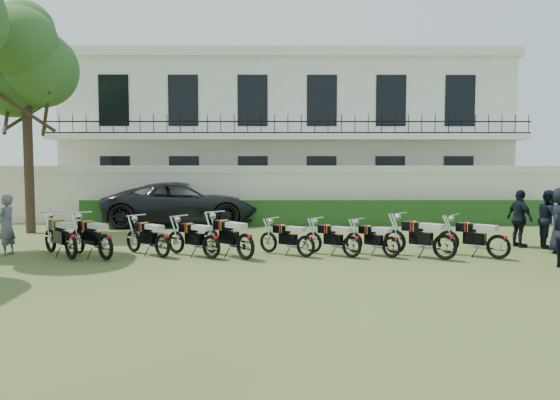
{
  "coord_description": "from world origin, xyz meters",
  "views": [
    {
      "loc": [
        -0.47,
        -13.84,
        2.52
      ],
      "look_at": [
        -0.36,
        2.71,
        1.31
      ],
      "focal_mm": 35.0,
      "sensor_mm": 36.0,
      "label": 1
    }
  ],
  "objects": [
    {
      "name": "motorcycle_9",
      "position": [
        5.15,
        -0.23,
        0.49
      ],
      "size": [
        1.53,
        1.34,
        1.06
      ],
      "rotation": [
        0.0,
        0.0,
        0.86
      ],
      "color": "black",
      "rests_on": "ground"
    },
    {
      "name": "suv",
      "position": [
        -4.16,
        7.41,
        0.83
      ],
      "size": [
        6.22,
        3.33,
        1.66
      ],
      "primitive_type": "imported",
      "rotation": [
        0.0,
        0.0,
        1.67
      ],
      "color": "black",
      "rests_on": "ground"
    },
    {
      "name": "officer_4",
      "position": [
        7.37,
        1.68,
        0.84
      ],
      "size": [
        0.84,
        0.96,
        1.67
      ],
      "primitive_type": "imported",
      "rotation": [
        0.0,
        0.0,
        1.28
      ],
      "color": "black",
      "rests_on": "ground"
    },
    {
      "name": "motorcycle_3",
      "position": [
        -2.12,
        -0.14,
        0.48
      ],
      "size": [
        1.58,
        1.22,
        1.04
      ],
      "rotation": [
        0.0,
        0.0,
        0.93
      ],
      "color": "black",
      "rests_on": "ground"
    },
    {
      "name": "motorcycle_2",
      "position": [
        -3.39,
        0.02,
        0.48
      ],
      "size": [
        1.47,
        1.33,
        1.03
      ],
      "rotation": [
        0.0,
        0.0,
        0.84
      ],
      "color": "black",
      "rests_on": "ground"
    },
    {
      "name": "officer_5",
      "position": [
        6.58,
        1.81,
        0.83
      ],
      "size": [
        0.65,
        1.05,
        1.67
      ],
      "primitive_type": "imported",
      "rotation": [
        0.0,
        0.0,
        1.84
      ],
      "color": "black",
      "rests_on": "ground"
    },
    {
      "name": "ground",
      "position": [
        0.0,
        0.0,
        0.0
      ],
      "size": [
        100.0,
        100.0,
        0.0
      ],
      "primitive_type": "plane",
      "color": "#3B481D",
      "rests_on": "ground"
    },
    {
      "name": "motorcycle_0",
      "position": [
        -5.63,
        -0.25,
        0.53
      ],
      "size": [
        1.47,
        1.63,
        1.14
      ],
      "rotation": [
        0.0,
        0.0,
        0.73
      ],
      "color": "black",
      "rests_on": "ground"
    },
    {
      "name": "building",
      "position": [
        0.0,
        13.96,
        3.71
      ],
      "size": [
        20.4,
        9.6,
        7.4
      ],
      "color": "white",
      "rests_on": "ground"
    },
    {
      "name": "motorcycle_1",
      "position": [
        -4.74,
        -0.34,
        0.52
      ],
      "size": [
        1.58,
        1.48,
        1.13
      ],
      "rotation": [
        0.0,
        0.0,
        0.82
      ],
      "color": "black",
      "rests_on": "ground"
    },
    {
      "name": "tree_west_near",
      "position": [
        -8.96,
        5.0,
        5.89
      ],
      "size": [
        3.4,
        3.2,
        7.9
      ],
      "color": "#473323",
      "rests_on": "ground"
    },
    {
      "name": "motorcycle_5",
      "position": [
        0.29,
        0.08,
        0.44
      ],
      "size": [
        1.47,
        1.12,
        0.96
      ],
      "rotation": [
        0.0,
        0.0,
        0.94
      ],
      "color": "black",
      "rests_on": "ground"
    },
    {
      "name": "motorcycle_6",
      "position": [
        1.46,
        -0.0,
        0.45
      ],
      "size": [
        1.44,
        1.17,
        0.97
      ],
      "rotation": [
        0.0,
        0.0,
        0.9
      ],
      "color": "black",
      "rests_on": "ground"
    },
    {
      "name": "motorcycle_7",
      "position": [
        2.48,
        -0.02,
        0.43
      ],
      "size": [
        1.3,
        1.25,
        0.94
      ],
      "rotation": [
        0.0,
        0.0,
        0.81
      ],
      "color": "black",
      "rests_on": "ground"
    },
    {
      "name": "inspector",
      "position": [
        -7.62,
        0.53,
        0.81
      ],
      "size": [
        0.48,
        0.64,
        1.61
      ],
      "primitive_type": "imported",
      "rotation": [
        0.0,
        0.0,
        -1.73
      ],
      "color": "slate",
      "rests_on": "ground"
    },
    {
      "name": "perimeter_wall",
      "position": [
        0.0,
        8.0,
        1.17
      ],
      "size": [
        30.0,
        0.35,
        2.3
      ],
      "color": "silver",
      "rests_on": "ground"
    },
    {
      "name": "motorcycle_8",
      "position": [
        3.74,
        -0.37,
        0.52
      ],
      "size": [
        1.62,
        1.41,
        1.12
      ],
      "rotation": [
        0.0,
        0.0,
        0.86
      ],
      "color": "black",
      "rests_on": "ground"
    },
    {
      "name": "hedge",
      "position": [
        1.0,
        7.2,
        0.5
      ],
      "size": [
        18.0,
        0.6,
        1.0
      ],
      "primitive_type": "cube",
      "color": "#174218",
      "rests_on": "ground"
    },
    {
      "name": "motorcycle_4",
      "position": [
        -1.25,
        -0.31,
        0.53
      ],
      "size": [
        1.51,
        1.59,
        1.14
      ],
      "rotation": [
        0.0,
        0.0,
        0.76
      ],
      "color": "black",
      "rests_on": "ground"
    }
  ]
}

